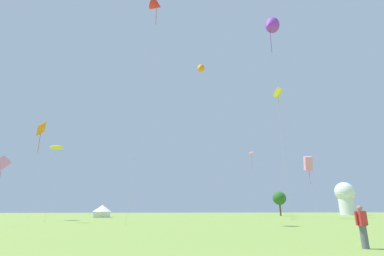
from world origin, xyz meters
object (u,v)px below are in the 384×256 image
Objects in this scene: kite_orange_delta at (200,68)px; kite_purple_delta at (270,26)px; tree_distant_left at (279,198)px; kite_pink_diamond at (2,164)px; observatory_dome at (345,197)px; kite_pink_parafoil at (251,154)px; kite_orange_diamond at (41,130)px; kite_yellow_box at (278,93)px; kite_red_delta at (157,5)px; kite_yellow_parafoil at (56,148)px; person_spectator at (363,227)px; festival_tent_left at (102,211)px; kite_pink_box at (308,164)px.

kite_orange_delta is 1.03× the size of kite_purple_delta.
kite_purple_delta is at bearing -115.68° from tree_distant_left.
observatory_dome is at bearing 34.17° from kite_pink_diamond.
tree_distant_left is (19.41, 28.64, -6.86)m from kite_pink_parafoil.
kite_pink_parafoil is at bearing -141.71° from observatory_dome.
kite_orange_diamond is 23.14m from kite_pink_diamond.
tree_distant_left is at bearing 24.00° from kite_orange_diamond.
kite_yellow_box reaches higher than tree_distant_left.
observatory_dome is (48.21, 38.06, -5.70)m from kite_pink_parafoil.
kite_orange_delta reaches higher than kite_pink_parafoil.
kite_pink_diamond is at bearing -139.02° from tree_distant_left.
kite_orange_delta is at bearing 112.34° from kite_purple_delta.
kite_purple_delta is at bearing 22.08° from kite_red_delta.
kite_orange_delta is at bearing 113.63° from kite_pink_parafoil.
kite_yellow_box reaches higher than kite_red_delta.
kite_yellow_parafoil is 5.95× the size of person_spectator.
kite_purple_delta is 52.41m from festival_tent_left.
festival_tent_left is at bearing 170.75° from kite_yellow_box.
kite_pink_parafoil is at bearing 109.38° from kite_purple_delta.
kite_purple_delta is (-10.95, -19.50, 4.51)m from kite_yellow_box.
kite_purple_delta is (2.38, -6.77, 23.19)m from kite_pink_parafoil.
kite_pink_diamond is (-47.31, -30.46, -24.41)m from kite_yellow_box.
kite_orange_delta is 52.55m from kite_pink_diamond.
kite_pink_diamond is (-14.87, -2.24, -23.24)m from kite_red_delta.
kite_yellow_box is at bearing -9.25° from festival_tent_left.
observatory_dome is at bearing 13.64° from festival_tent_left.
kite_red_delta reaches higher than festival_tent_left.
kite_orange_diamond is 13.49m from kite_yellow_parafoil.
kite_pink_parafoil is at bearing -66.37° from kite_orange_delta.
person_spectator is (-10.82, -38.05, -10.86)m from kite_pink_parafoil.
festival_tent_left is (-28.26, 19.50, -10.22)m from kite_pink_parafoil.
kite_red_delta is at bearing 110.18° from person_spectator.
tree_distant_left is (-28.80, -9.43, -1.15)m from observatory_dome.
kite_red_delta reaches higher than person_spectator.
kite_purple_delta is 5.43× the size of tree_distant_left.
kite_yellow_box reaches higher than kite_yellow_parafoil.
festival_tent_left is (-41.92, 15.99, -9.29)m from kite_pink_box.
kite_pink_box is (0.32, -9.21, -19.63)m from kite_yellow_box.
tree_distant_left is (6.08, 15.91, -25.54)m from kite_yellow_box.
kite_yellow_box is 53.72m from kite_yellow_parafoil.
kite_pink_parafoil is (-13.33, -12.73, -18.69)m from kite_yellow_box.
tree_distant_left is (25.96, 13.66, -31.78)m from kite_orange_delta.
kite_red_delta is 4.35× the size of kite_pink_diamond.
kite_pink_diamond is at bearing -171.44° from kite_red_delta.
kite_orange_delta is at bearing 85.40° from person_spectator.
kite_pink_parafoil reaches higher than observatory_dome.
kite_pink_parafoil is 1.11× the size of observatory_dome.
person_spectator is at bearing -105.87° from kite_pink_parafoil.
kite_pink_parafoil reaches higher than kite_pink_diamond.
kite_orange_diamond is 9.78× the size of person_spectator.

